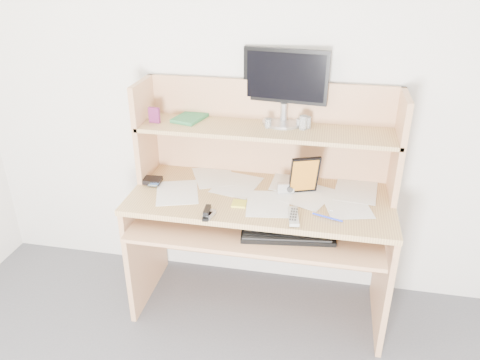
% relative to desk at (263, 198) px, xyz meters
% --- Properties ---
extents(back_wall, '(3.60, 0.04, 2.50)m').
position_rel_desk_xyz_m(back_wall, '(0.00, 0.24, 0.56)').
color(back_wall, silver).
rests_on(back_wall, floor).
extents(desk, '(1.40, 0.70, 1.30)m').
position_rel_desk_xyz_m(desk, '(0.00, 0.00, 0.00)').
color(desk, tan).
rests_on(desk, floor).
extents(paper_clutter, '(1.32, 0.54, 0.01)m').
position_rel_desk_xyz_m(paper_clutter, '(0.00, -0.08, 0.06)').
color(paper_clutter, white).
rests_on(paper_clutter, desk).
extents(keyboard, '(0.48, 0.22, 0.03)m').
position_rel_desk_xyz_m(keyboard, '(0.17, -0.29, -0.03)').
color(keyboard, black).
rests_on(keyboard, desk).
extents(tv_remote, '(0.07, 0.17, 0.02)m').
position_rel_desk_xyz_m(tv_remote, '(0.19, -0.28, 0.07)').
color(tv_remote, '#AEADA8').
rests_on(tv_remote, paper_clutter).
extents(flip_phone, '(0.06, 0.08, 0.02)m').
position_rel_desk_xyz_m(flip_phone, '(-0.22, -0.34, 0.07)').
color(flip_phone, '#AEADB0').
rests_on(flip_phone, paper_clutter).
extents(stapler, '(0.04, 0.12, 0.04)m').
position_rel_desk_xyz_m(stapler, '(-0.23, -0.34, 0.08)').
color(stapler, black).
rests_on(stapler, paper_clutter).
extents(wallet, '(0.10, 0.08, 0.02)m').
position_rel_desk_xyz_m(wallet, '(-0.62, -0.05, 0.07)').
color(wallet, black).
rests_on(wallet, paper_clutter).
extents(sticky_note_pad, '(0.08, 0.08, 0.01)m').
position_rel_desk_xyz_m(sticky_note_pad, '(-0.09, -0.19, 0.06)').
color(sticky_note_pad, yellow).
rests_on(sticky_note_pad, desk).
extents(digital_camera, '(0.09, 0.05, 0.05)m').
position_rel_desk_xyz_m(digital_camera, '(0.13, -0.02, 0.09)').
color(digital_camera, '#B7B7B9').
rests_on(digital_camera, paper_clutter).
extents(game_case, '(0.15, 0.07, 0.22)m').
position_rel_desk_xyz_m(game_case, '(0.22, -0.02, 0.17)').
color(game_case, black).
rests_on(game_case, paper_clutter).
extents(blue_pen, '(0.15, 0.06, 0.01)m').
position_rel_desk_xyz_m(blue_pen, '(0.36, -0.25, 0.07)').
color(blue_pen, '#1A2FC9').
rests_on(blue_pen, paper_clutter).
extents(card_box, '(0.06, 0.03, 0.09)m').
position_rel_desk_xyz_m(card_box, '(-0.61, 0.04, 0.43)').
color(card_box, maroon).
rests_on(card_box, desk).
extents(shelf_book, '(0.18, 0.22, 0.02)m').
position_rel_desk_xyz_m(shelf_book, '(-0.44, 0.12, 0.40)').
color(shelf_book, '#348457').
rests_on(shelf_book, desk).
extents(chip_stack_a, '(0.04, 0.04, 0.05)m').
position_rel_desk_xyz_m(chip_stack_a, '(0.01, 0.08, 0.41)').
color(chip_stack_a, black).
rests_on(chip_stack_a, desk).
extents(chip_stack_b, '(0.05, 0.05, 0.06)m').
position_rel_desk_xyz_m(chip_stack_b, '(0.21, 0.11, 0.42)').
color(chip_stack_b, silver).
rests_on(chip_stack_b, desk).
extents(chip_stack_c, '(0.04, 0.04, 0.05)m').
position_rel_desk_xyz_m(chip_stack_c, '(0.17, 0.11, 0.41)').
color(chip_stack_c, black).
rests_on(chip_stack_c, desk).
extents(chip_stack_d, '(0.05, 0.05, 0.07)m').
position_rel_desk_xyz_m(chip_stack_d, '(0.19, 0.09, 0.42)').
color(chip_stack_d, white).
rests_on(chip_stack_d, desk).
extents(monitor, '(0.46, 0.23, 0.39)m').
position_rel_desk_xyz_m(monitor, '(0.08, 0.19, 0.60)').
color(monitor, '#B8B9BE').
rests_on(monitor, desk).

